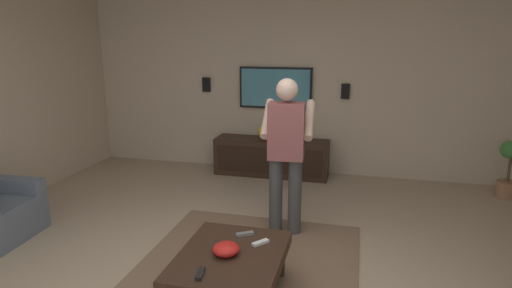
{
  "coord_description": "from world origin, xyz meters",
  "views": [
    {
      "loc": [
        -2.99,
        -0.9,
        2.03
      ],
      "look_at": [
        1.02,
        0.1,
        0.97
      ],
      "focal_mm": 29.4,
      "sensor_mm": 36.0,
      "label": 1
    }
  ],
  "objects_px": {
    "tv": "(275,88)",
    "wall_speaker_right": "(206,85)",
    "bowl": "(226,249)",
    "remote_black": "(200,274)",
    "remote_grey": "(245,234)",
    "remote_white": "(260,243)",
    "wall_speaker_left": "(345,91)",
    "vase_round": "(265,132)",
    "media_console": "(271,157)",
    "coffee_table": "(231,266)",
    "person_standing": "(286,148)"
  },
  "relations": [
    {
      "from": "bowl",
      "to": "vase_round",
      "type": "height_order",
      "value": "vase_round"
    },
    {
      "from": "bowl",
      "to": "remote_black",
      "type": "xyz_separation_m",
      "value": [
        -0.32,
        0.09,
        -0.04
      ]
    },
    {
      "from": "coffee_table",
      "to": "vase_round",
      "type": "bearing_deg",
      "value": 8.01
    },
    {
      "from": "person_standing",
      "to": "bowl",
      "type": "distance_m",
      "value": 1.42
    },
    {
      "from": "vase_round",
      "to": "remote_white",
      "type": "bearing_deg",
      "value": -167.91
    },
    {
      "from": "remote_grey",
      "to": "wall_speaker_right",
      "type": "bearing_deg",
      "value": 83.05
    },
    {
      "from": "coffee_table",
      "to": "wall_speaker_right",
      "type": "relative_size",
      "value": 4.55
    },
    {
      "from": "bowl",
      "to": "remote_grey",
      "type": "height_order",
      "value": "bowl"
    },
    {
      "from": "wall_speaker_left",
      "to": "vase_round",
      "type": "bearing_deg",
      "value": 102.31
    },
    {
      "from": "remote_white",
      "to": "vase_round",
      "type": "xyz_separation_m",
      "value": [
        2.94,
        0.63,
        0.25
      ]
    },
    {
      "from": "person_standing",
      "to": "wall_speaker_left",
      "type": "distance_m",
      "value": 2.19
    },
    {
      "from": "person_standing",
      "to": "remote_black",
      "type": "distance_m",
      "value": 1.74
    },
    {
      "from": "remote_white",
      "to": "wall_speaker_left",
      "type": "height_order",
      "value": "wall_speaker_left"
    },
    {
      "from": "tv",
      "to": "wall_speaker_right",
      "type": "bearing_deg",
      "value": -90.68
    },
    {
      "from": "remote_grey",
      "to": "person_standing",
      "type": "bearing_deg",
      "value": 47.13
    },
    {
      "from": "wall_speaker_left",
      "to": "remote_white",
      "type": "bearing_deg",
      "value": 171.01
    },
    {
      "from": "remote_white",
      "to": "vase_round",
      "type": "distance_m",
      "value": 3.02
    },
    {
      "from": "wall_speaker_left",
      "to": "wall_speaker_right",
      "type": "distance_m",
      "value": 2.14
    },
    {
      "from": "person_standing",
      "to": "vase_round",
      "type": "relative_size",
      "value": 7.45
    },
    {
      "from": "media_console",
      "to": "coffee_table",
      "type": "bearing_deg",
      "value": 6.21
    },
    {
      "from": "bowl",
      "to": "person_standing",
      "type": "bearing_deg",
      "value": -9.94
    },
    {
      "from": "remote_black",
      "to": "remote_grey",
      "type": "xyz_separation_m",
      "value": [
        0.67,
        -0.14,
        0.0
      ]
    },
    {
      "from": "vase_round",
      "to": "media_console",
      "type": "bearing_deg",
      "value": -93.5
    },
    {
      "from": "tv",
      "to": "remote_white",
      "type": "height_order",
      "value": "tv"
    },
    {
      "from": "person_standing",
      "to": "bowl",
      "type": "bearing_deg",
      "value": 166.13
    },
    {
      "from": "coffee_table",
      "to": "wall_speaker_right",
      "type": "distance_m",
      "value": 3.83
    },
    {
      "from": "person_standing",
      "to": "remote_grey",
      "type": "xyz_separation_m",
      "value": [
        -0.96,
        0.18,
        -0.52
      ]
    },
    {
      "from": "remote_white",
      "to": "coffee_table",
      "type": "bearing_deg",
      "value": -1.45
    },
    {
      "from": "remote_grey",
      "to": "wall_speaker_left",
      "type": "xyz_separation_m",
      "value": [
        3.07,
        -0.67,
        0.86
      ]
    },
    {
      "from": "tv",
      "to": "wall_speaker_right",
      "type": "height_order",
      "value": "tv"
    },
    {
      "from": "bowl",
      "to": "remote_white",
      "type": "xyz_separation_m",
      "value": [
        0.23,
        -0.22,
        -0.04
      ]
    },
    {
      "from": "person_standing",
      "to": "remote_white",
      "type": "height_order",
      "value": "person_standing"
    },
    {
      "from": "remote_white",
      "to": "remote_grey",
      "type": "bearing_deg",
      "value": -85.99
    },
    {
      "from": "remote_white",
      "to": "remote_grey",
      "type": "relative_size",
      "value": 1.0
    },
    {
      "from": "remote_black",
      "to": "remote_grey",
      "type": "relative_size",
      "value": 1.0
    },
    {
      "from": "person_standing",
      "to": "wall_speaker_right",
      "type": "relative_size",
      "value": 7.45
    },
    {
      "from": "remote_black",
      "to": "wall_speaker_right",
      "type": "height_order",
      "value": "wall_speaker_right"
    },
    {
      "from": "wall_speaker_left",
      "to": "bowl",
      "type": "bearing_deg",
      "value": 168.06
    },
    {
      "from": "remote_white",
      "to": "person_standing",
      "type": "bearing_deg",
      "value": -140.64
    },
    {
      "from": "coffee_table",
      "to": "vase_round",
      "type": "distance_m",
      "value": 3.21
    },
    {
      "from": "vase_round",
      "to": "person_standing",
      "type": "bearing_deg",
      "value": -160.96
    },
    {
      "from": "remote_white",
      "to": "tv",
      "type": "bearing_deg",
      "value": -130.57
    },
    {
      "from": "coffee_table",
      "to": "tv",
      "type": "height_order",
      "value": "tv"
    },
    {
      "from": "remote_black",
      "to": "remote_white",
      "type": "bearing_deg",
      "value": 141.57
    },
    {
      "from": "bowl",
      "to": "tv",
      "type": "bearing_deg",
      "value": 5.22
    },
    {
      "from": "tv",
      "to": "remote_grey",
      "type": "bearing_deg",
      "value": 6.81
    },
    {
      "from": "coffee_table",
      "to": "bowl",
      "type": "relative_size",
      "value": 4.78
    },
    {
      "from": "remote_grey",
      "to": "wall_speaker_right",
      "type": "distance_m",
      "value": 3.52
    },
    {
      "from": "coffee_table",
      "to": "person_standing",
      "type": "xyz_separation_m",
      "value": [
        1.29,
        -0.2,
        0.64
      ]
    },
    {
      "from": "tv",
      "to": "person_standing",
      "type": "xyz_separation_m",
      "value": [
        -2.1,
        -0.54,
        -0.36
      ]
    }
  ]
}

